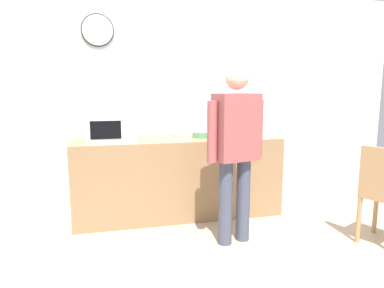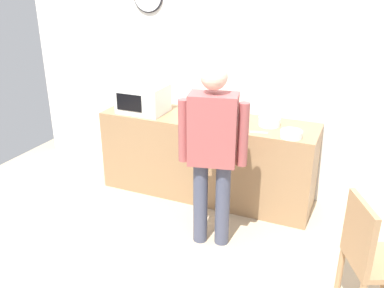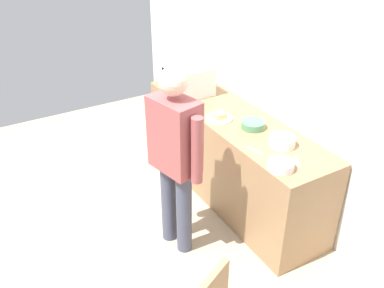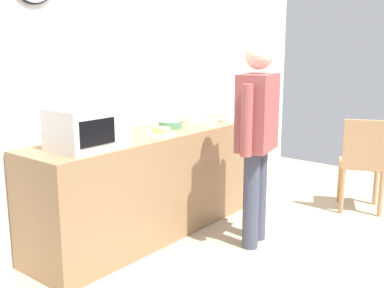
# 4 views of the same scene
# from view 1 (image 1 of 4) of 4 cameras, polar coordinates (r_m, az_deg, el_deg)

# --- Properties ---
(ground_plane) EXTENTS (6.00, 6.00, 0.00)m
(ground_plane) POSITION_cam_1_polar(r_m,az_deg,el_deg) (3.11, 7.43, -18.84)
(ground_plane) COLOR tan
(back_wall) EXTENTS (5.40, 0.13, 2.60)m
(back_wall) POSITION_cam_1_polar(r_m,az_deg,el_deg) (4.27, -0.03, 7.17)
(back_wall) COLOR silver
(back_wall) RESTS_ON ground_plane
(kitchen_counter) EXTENTS (2.31, 0.62, 0.90)m
(kitchen_counter) POSITION_cam_1_polar(r_m,az_deg,el_deg) (3.98, -2.28, -5.48)
(kitchen_counter) COLOR #93704C
(kitchen_counter) RESTS_ON ground_plane
(microwave) EXTENTS (0.50, 0.39, 0.30)m
(microwave) POSITION_cam_1_polar(r_m,az_deg,el_deg) (3.72, -13.13, 2.65)
(microwave) COLOR silver
(microwave) RESTS_ON kitchen_counter
(sandwich_plate) EXTENTS (0.25, 0.25, 0.07)m
(sandwich_plate) POSITION_cam_1_polar(r_m,az_deg,el_deg) (3.74, -2.11, 0.91)
(sandwich_plate) COLOR white
(sandwich_plate) RESTS_ON kitchen_counter
(salad_bowl) EXTENTS (0.21, 0.21, 0.06)m
(salad_bowl) POSITION_cam_1_polar(r_m,az_deg,el_deg) (3.96, 1.59, 1.57)
(salad_bowl) COLOR #4C8E60
(salad_bowl) RESTS_ON kitchen_counter
(cereal_bowl) EXTENTS (0.22, 0.22, 0.09)m
(cereal_bowl) POSITION_cam_1_polar(r_m,az_deg,el_deg) (4.09, 6.58, 1.90)
(cereal_bowl) COLOR white
(cereal_bowl) RESTS_ON kitchen_counter
(mixing_bowl) EXTENTS (0.20, 0.20, 0.07)m
(mixing_bowl) POSITION_cam_1_polar(r_m,az_deg,el_deg) (3.97, 11.35, 1.42)
(mixing_bowl) COLOR white
(mixing_bowl) RESTS_ON kitchen_counter
(fork_utensil) EXTENTS (0.15, 0.11, 0.01)m
(fork_utensil) POSITION_cam_1_polar(r_m,az_deg,el_deg) (4.14, 10.16, 1.36)
(fork_utensil) COLOR silver
(fork_utensil) RESTS_ON kitchen_counter
(spoon_utensil) EXTENTS (0.17, 0.06, 0.01)m
(spoon_utensil) POSITION_cam_1_polar(r_m,az_deg,el_deg) (3.86, 7.26, 0.86)
(spoon_utensil) COLOR silver
(spoon_utensil) RESTS_ON kitchen_counter
(person_standing) EXTENTS (0.58, 0.32, 1.66)m
(person_standing) POSITION_cam_1_polar(r_m,az_deg,el_deg) (3.19, 7.21, 0.30)
(person_standing) COLOR #41465C
(person_standing) RESTS_ON ground_plane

